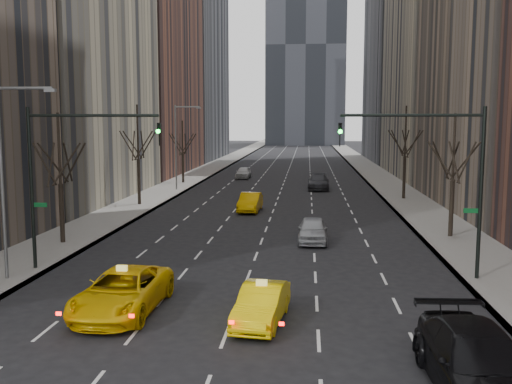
% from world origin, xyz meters
% --- Properties ---
extents(sidewalk_left, '(4.50, 320.00, 0.15)m').
position_xyz_m(sidewalk_left, '(-12.25, 70.00, 0.07)').
color(sidewalk_left, slate).
rests_on(sidewalk_left, ground).
extents(sidewalk_right, '(4.50, 320.00, 0.15)m').
position_xyz_m(sidewalk_right, '(12.25, 70.00, 0.07)').
color(sidewalk_right, slate).
rests_on(sidewalk_right, ground).
extents(bld_left_far, '(14.00, 28.00, 44.00)m').
position_xyz_m(bld_left_far, '(-21.50, 66.00, 22.00)').
color(bld_left_far, brown).
rests_on(bld_left_far, ground).
extents(bld_left_deep, '(14.00, 30.00, 60.00)m').
position_xyz_m(bld_left_deep, '(-21.50, 96.00, 30.00)').
color(bld_left_deep, slate).
rests_on(bld_left_deep, ground).
extents(bld_right_deep, '(14.00, 30.00, 58.00)m').
position_xyz_m(bld_right_deep, '(21.50, 95.00, 29.00)').
color(bld_right_deep, slate).
rests_on(bld_right_deep, ground).
extents(tree_lw_b, '(3.36, 3.50, 7.82)m').
position_xyz_m(tree_lw_b, '(-12.00, 18.00, 3.72)').
color(tree_lw_b, black).
rests_on(tree_lw_b, ground).
extents(tree_lw_c, '(3.36, 3.50, 8.74)m').
position_xyz_m(tree_lw_c, '(-12.00, 34.00, 4.04)').
color(tree_lw_c, black).
rests_on(tree_lw_c, ground).
extents(tree_lw_d, '(3.36, 3.50, 7.36)m').
position_xyz_m(tree_lw_d, '(-12.00, 52.00, 3.56)').
color(tree_lw_d, black).
rests_on(tree_lw_d, ground).
extents(tree_rw_b, '(3.36, 3.50, 7.82)m').
position_xyz_m(tree_rw_b, '(12.00, 22.00, 3.72)').
color(tree_rw_b, black).
rests_on(tree_rw_b, ground).
extents(tree_rw_c, '(3.36, 3.50, 8.74)m').
position_xyz_m(tree_rw_c, '(12.00, 40.00, 4.04)').
color(tree_rw_c, black).
rests_on(tree_rw_c, ground).
extents(traffic_mast_left, '(6.69, 0.39, 8.00)m').
position_xyz_m(traffic_mast_left, '(-9.11, 12.00, 5.49)').
color(traffic_mast_left, black).
rests_on(traffic_mast_left, ground).
extents(traffic_mast_right, '(6.69, 0.39, 8.00)m').
position_xyz_m(traffic_mast_right, '(9.11, 12.00, 5.49)').
color(traffic_mast_right, black).
rests_on(traffic_mast_right, ground).
extents(streetlight_near, '(2.83, 0.22, 9.00)m').
position_xyz_m(streetlight_near, '(-10.84, 10.00, 5.62)').
color(streetlight_near, slate).
rests_on(streetlight_near, ground).
extents(streetlight_far, '(2.83, 0.22, 9.00)m').
position_xyz_m(streetlight_far, '(-10.84, 45.00, 5.62)').
color(streetlight_far, slate).
rests_on(streetlight_far, ground).
extents(taxi_suv, '(2.99, 6.10, 1.67)m').
position_xyz_m(taxi_suv, '(-4.39, 6.24, 0.83)').
color(taxi_suv, '#EEBD05').
rests_on(taxi_suv, ground).
extents(taxi_sedan, '(2.04, 4.50, 1.43)m').
position_xyz_m(taxi_sedan, '(1.16, 5.54, 0.72)').
color(taxi_sedan, yellow).
rests_on(taxi_sedan, ground).
extents(silver_sedan_ahead, '(1.88, 4.52, 1.53)m').
position_xyz_m(silver_sedan_ahead, '(3.18, 20.12, 0.77)').
color(silver_sedan_ahead, '#94969B').
rests_on(silver_sedan_ahead, ground).
extents(parked_suv_black, '(2.80, 6.40, 1.83)m').
position_xyz_m(parked_suv_black, '(7.50, 0.41, 0.92)').
color(parked_suv_black, black).
rests_on(parked_suv_black, ground).
extents(far_taxi, '(1.81, 4.71, 1.53)m').
position_xyz_m(far_taxi, '(-1.88, 31.75, 0.77)').
color(far_taxi, '#DB9F04').
rests_on(far_taxi, ground).
extents(far_suv_grey, '(2.43, 5.70, 1.64)m').
position_xyz_m(far_suv_grey, '(4.06, 47.72, 0.82)').
color(far_suv_grey, '#2B2B30').
rests_on(far_suv_grey, ground).
extents(far_car_white, '(1.84, 4.44, 1.50)m').
position_xyz_m(far_car_white, '(-5.49, 58.87, 0.75)').
color(far_car_white, silver).
rests_on(far_car_white, ground).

